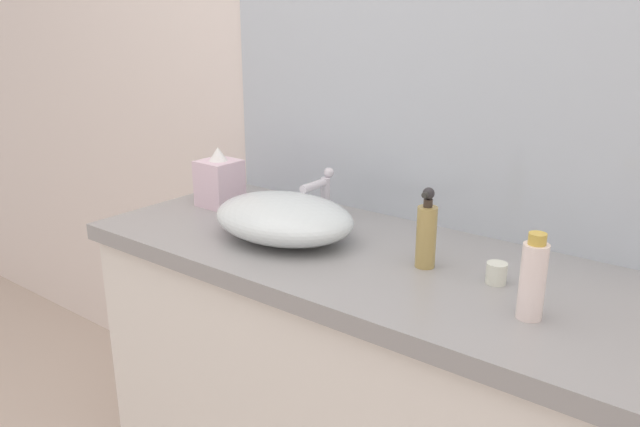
{
  "coord_description": "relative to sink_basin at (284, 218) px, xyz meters",
  "views": [
    {
      "loc": [
        0.78,
        -0.77,
        1.44
      ],
      "look_at": [
        -0.11,
        0.38,
        0.97
      ],
      "focal_mm": 34.67,
      "sensor_mm": 36.0,
      "label": 1
    }
  ],
  "objects": [
    {
      "name": "lotion_bottle",
      "position": [
        0.66,
        -0.05,
        0.02
      ],
      "size": [
        0.05,
        0.05,
        0.17
      ],
      "color": "white",
      "rests_on": "vanity_counter"
    },
    {
      "name": "candle_jar",
      "position": [
        0.54,
        0.06,
        -0.03
      ],
      "size": [
        0.04,
        0.04,
        0.05
      ],
      "primitive_type": "cylinder",
      "color": "silver",
      "rests_on": "vanity_counter"
    },
    {
      "name": "sink_basin",
      "position": [
        0.0,
        0.0,
        0.0
      ],
      "size": [
        0.39,
        0.29,
        0.11
      ],
      "primitive_type": "ellipsoid",
      "color": "silver",
      "rests_on": "vanity_counter"
    },
    {
      "name": "soap_dispenser",
      "position": [
        0.38,
        0.05,
        0.03
      ],
      "size": [
        0.05,
        0.05,
        0.19
      ],
      "color": "tan",
      "rests_on": "vanity_counter"
    },
    {
      "name": "faucet",
      "position": [
        0.0,
        0.16,
        0.03
      ],
      "size": [
        0.03,
        0.13,
        0.15
      ],
      "color": "silver",
      "rests_on": "vanity_counter"
    },
    {
      "name": "vanity_counter",
      "position": [
        0.2,
        0.04,
        -0.5
      ],
      "size": [
        1.41,
        0.58,
        0.89
      ],
      "color": "white",
      "rests_on": "ground"
    },
    {
      "name": "bathroom_wall_rear",
      "position": [
        0.21,
        0.37,
        0.36
      ],
      "size": [
        6.0,
        0.06,
        2.6
      ],
      "primitive_type": "cube",
      "color": "silver",
      "rests_on": "ground"
    },
    {
      "name": "wall_mirror_panel",
      "position": [
        0.2,
        0.33,
        0.48
      ],
      "size": [
        1.29,
        0.01,
        1.08
      ],
      "primitive_type": "cube",
      "color": "#B2BCC6",
      "rests_on": "vanity_counter"
    },
    {
      "name": "tissue_box",
      "position": [
        -0.34,
        0.1,
        0.02
      ],
      "size": [
        0.11,
        0.11,
        0.18
      ],
      "color": "silver",
      "rests_on": "vanity_counter"
    }
  ]
}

